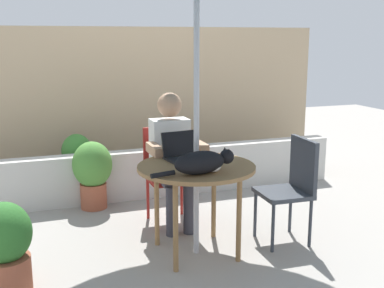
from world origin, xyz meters
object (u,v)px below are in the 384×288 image
person_seated (172,153)px  cat (203,162)px  chair_occupied (167,167)px  potted_plant_near_fence (5,246)px  potted_plant_by_chair (77,161)px  laptop (182,151)px  potted_plant_corner (93,171)px  chair_empty (293,182)px  patio_table (196,174)px

person_seated → cat: size_ratio=1.87×
chair_occupied → potted_plant_near_fence: bearing=-146.7°
potted_plant_by_chair → chair_occupied: bearing=-57.1°
laptop → potted_plant_corner: size_ratio=0.48×
chair_empty → cat: (-0.88, -0.20, 0.29)m
potted_plant_by_chair → cat: bearing=-72.5°
potted_plant_by_chair → potted_plant_corner: size_ratio=0.98×
chair_empty → cat: size_ratio=1.35×
chair_empty → potted_plant_by_chair: size_ratio=1.31×
laptop → potted_plant_near_fence: laptop is taller
patio_table → cat: bearing=-98.8°
patio_table → cat: 0.28m
potted_plant_by_chair → person_seated: bearing=-60.5°
cat → potted_plant_near_fence: 1.47m
patio_table → potted_plant_corner: size_ratio=1.34×
laptop → cat: laptop is taller
chair_occupied → person_seated: 0.23m
patio_table → chair_empty: chair_empty is taller
chair_empty → potted_plant_near_fence: bearing=-177.2°
patio_table → chair_empty: 0.86m
laptop → potted_plant_by_chair: 1.80m
chair_occupied → potted_plant_near_fence: 1.72m
patio_table → chair_occupied: bearing=90.0°
chair_occupied → cat: size_ratio=1.35×
cat → potted_plant_by_chair: 2.25m
patio_table → cat: (-0.04, -0.23, 0.15)m
laptop → potted_plant_by_chair: (-0.67, 1.62, -0.41)m
potted_plant_near_fence → potted_plant_corner: 1.71m
cat → potted_plant_by_chair: cat is taller
chair_occupied → potted_plant_by_chair: 1.30m
cat → potted_plant_near_fence: size_ratio=1.03×
potted_plant_corner → potted_plant_by_chair: bearing=99.8°
potted_plant_near_fence → potted_plant_by_chair: 2.15m
chair_empty → laptop: size_ratio=2.67×
chair_occupied → potted_plant_by_chair: (-0.70, 1.09, -0.14)m
person_seated → laptop: 0.39m
person_seated → cat: bearing=-92.4°
chair_occupied → potted_plant_by_chair: chair_occupied is taller
chair_occupied → laptop: laptop is taller
chair_empty → potted_plant_by_chair: 2.47m
cat → potted_plant_corner: 1.74m
laptop → cat: size_ratio=0.51×
chair_empty → potted_plant_corner: 2.02m
chair_empty → potted_plant_near_fence: size_ratio=1.39×
potted_plant_near_fence → potted_plant_corner: bearing=61.6°
patio_table → person_seated: person_seated is taller
chair_occupied → person_seated: (0.00, -0.16, 0.17)m
cat → potted_plant_corner: bearing=109.9°
chair_empty → potted_plant_near_fence: (-2.27, -0.11, -0.19)m
chair_occupied → chair_empty: size_ratio=1.00×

